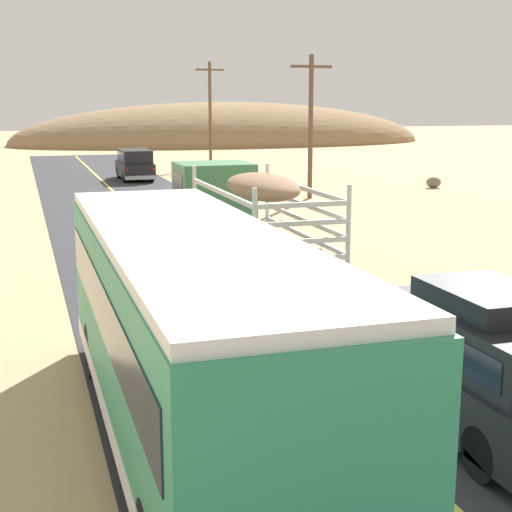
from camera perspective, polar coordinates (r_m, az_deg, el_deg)
ground_plane at (r=13.60m, az=5.19°, el=-10.00°), size 240.00×240.00×0.00m
road_surface at (r=13.60m, az=5.19°, el=-9.96°), size 8.00×120.00×0.02m
road_centre_line at (r=13.59m, az=5.19°, el=-9.92°), size 0.16×117.60×0.00m
suv_near at (r=12.00m, az=16.79°, el=-7.62°), size 1.90×4.62×2.29m
livestock_truck at (r=23.96m, az=-1.92°, el=3.96°), size 2.53×9.70×3.02m
bus at (r=10.98m, az=-4.93°, el=-5.69°), size 2.54×10.00×3.21m
car_far at (r=48.85m, az=-9.15°, el=6.96°), size 1.90×4.62×1.93m
power_pole_mid at (r=39.18m, az=4.16°, el=10.08°), size 2.20×0.24×7.27m
power_pole_far at (r=59.46m, az=-3.49°, el=10.95°), size 2.20×0.24×7.89m
boulder_near_shoulder at (r=45.23m, az=13.28°, el=5.45°), size 0.88×0.75×0.64m
distant_hill at (r=90.23m, az=-2.41°, el=8.53°), size 49.42×22.09×9.59m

